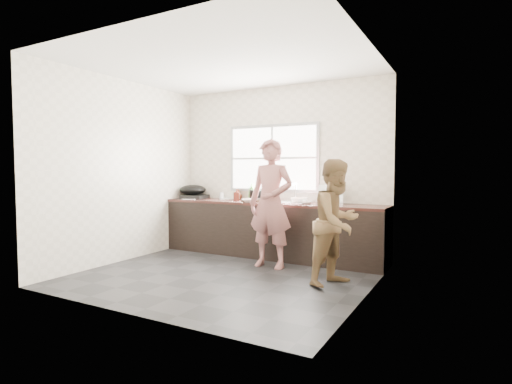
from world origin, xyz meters
The scene contains 30 objects.
floor centered at (0.00, 0.00, -0.01)m, with size 3.60×3.20×0.01m, color #262628.
ceiling centered at (0.00, 0.00, 2.71)m, with size 3.60×3.20×0.01m, color silver.
wall_back centered at (0.00, 1.60, 1.35)m, with size 3.60×0.01×2.70m, color silver.
wall_left centered at (-1.80, 0.00, 1.35)m, with size 0.01×3.20×2.70m, color beige.
wall_right centered at (1.80, 0.00, 1.35)m, with size 0.01×3.20×2.70m, color beige.
wall_front centered at (0.00, -1.60, 1.35)m, with size 3.60×0.01×2.70m, color beige.
cabinet centered at (0.00, 1.29, 0.41)m, with size 3.60×0.62×0.82m, color black.
countertop centered at (0.00, 1.29, 0.84)m, with size 3.60×0.64×0.04m, color #371B16.
sink centered at (0.35, 1.29, 0.86)m, with size 0.55×0.45×0.02m, color silver.
faucet centered at (0.35, 1.49, 1.01)m, with size 0.02×0.02×0.30m, color silver.
window_frame centered at (-0.10, 1.59, 1.55)m, with size 1.60×0.05×1.10m, color #9EA0A5.
window_glazing centered at (-0.10, 1.57, 1.55)m, with size 1.50×0.01×1.00m, color white.
woman centered at (0.32, 0.69, 0.84)m, with size 0.61×0.40×1.67m, color #B8726E.
person_side centered at (1.39, 0.29, 0.75)m, with size 0.73×0.56×1.49m, color brown.
cutting_board centered at (-0.31, 1.28, 0.88)m, with size 0.35×0.35×0.04m, color black.
cleaver centered at (-0.23, 1.29, 0.90)m, with size 0.19×0.10×0.01m, color silver.
bowl_mince centered at (-0.27, 1.08, 0.88)m, with size 0.19×0.19×0.05m, color silver.
bowl_crabs centered at (0.48, 1.30, 0.89)m, with size 0.20×0.20×0.06m, color white.
bowl_held centered at (0.65, 1.21, 0.89)m, with size 0.18×0.18×0.06m, color white.
black_pot centered at (-0.32, 1.44, 0.95)m, with size 0.24×0.24×0.17m, color black.
plate_food centered at (-0.98, 1.52, 0.87)m, with size 0.19×0.19×0.02m, color white.
bottle_green centered at (-0.45, 1.50, 1.00)m, with size 0.11×0.11×0.28m, color #4C912F.
bottle_brown_tall centered at (-0.62, 1.30, 0.95)m, with size 0.08×0.08×0.18m, color #4F1C13.
bottle_brown_short centered at (-0.72, 1.52, 0.94)m, with size 0.12×0.12×0.16m, color #411C10.
glass_jar centered at (-1.06, 1.52, 0.92)m, with size 0.08×0.08×0.11m, color white.
burner centered at (-1.50, 1.33, 0.89)m, with size 0.39×0.39×0.06m, color black.
wok centered at (-1.59, 1.39, 1.01)m, with size 0.46×0.46×0.18m, color black.
dish_rack centered at (0.94, 1.50, 1.00)m, with size 0.37×0.26×0.28m, color white.
pot_lid_left centered at (-1.47, 1.15, 0.87)m, with size 0.27×0.27×0.01m, color silver.
pot_lid_right centered at (-0.86, 1.35, 0.87)m, with size 0.26×0.26×0.01m, color #A6A9AD.
Camera 1 is at (2.80, -4.26, 1.37)m, focal length 28.00 mm.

